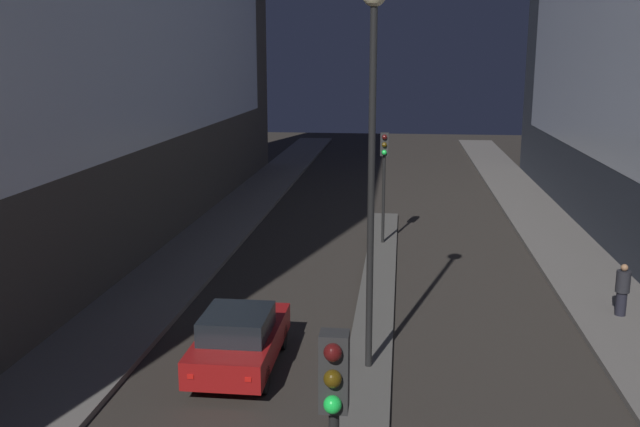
{
  "coord_description": "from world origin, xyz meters",
  "views": [
    {
      "loc": [
        0.67,
        -3.93,
        7.44
      ],
      "look_at": [
        -2.35,
        22.2,
        1.6
      ],
      "focal_mm": 40.0,
      "sensor_mm": 36.0,
      "label": 1
    }
  ],
  "objects_px": {
    "pedestrian_on_right_sidewalk": "(622,289)",
    "traffic_light_mid": "(384,162)",
    "street_lamp": "(372,114)",
    "car_left_lane": "(240,339)"
  },
  "relations": [
    {
      "from": "car_left_lane",
      "to": "pedestrian_on_right_sidewalk",
      "type": "relative_size",
      "value": 2.67
    },
    {
      "from": "street_lamp",
      "to": "car_left_lane",
      "type": "xyz_separation_m",
      "value": [
        -3.1,
        -0.24,
        -5.39
      ]
    },
    {
      "from": "traffic_light_mid",
      "to": "car_left_lane",
      "type": "height_order",
      "value": "traffic_light_mid"
    },
    {
      "from": "street_lamp",
      "to": "pedestrian_on_right_sidewalk",
      "type": "relative_size",
      "value": 5.83
    },
    {
      "from": "street_lamp",
      "to": "pedestrian_on_right_sidewalk",
      "type": "distance_m",
      "value": 9.7
    },
    {
      "from": "pedestrian_on_right_sidewalk",
      "to": "traffic_light_mid",
      "type": "bearing_deg",
      "value": 133.12
    },
    {
      "from": "street_lamp",
      "to": "pedestrian_on_right_sidewalk",
      "type": "height_order",
      "value": "street_lamp"
    },
    {
      "from": "traffic_light_mid",
      "to": "car_left_lane",
      "type": "xyz_separation_m",
      "value": [
        -3.1,
        -11.93,
        -2.59
      ]
    },
    {
      "from": "traffic_light_mid",
      "to": "pedestrian_on_right_sidewalk",
      "type": "distance_m",
      "value": 10.55
    },
    {
      "from": "traffic_light_mid",
      "to": "car_left_lane",
      "type": "relative_size",
      "value": 1.08
    }
  ]
}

